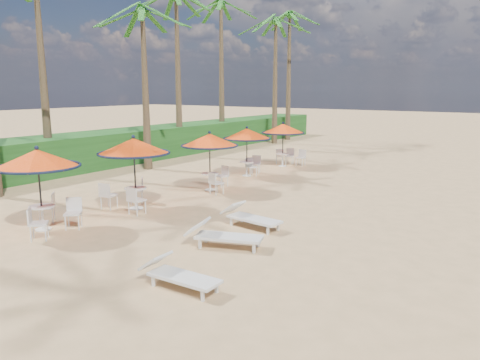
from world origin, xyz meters
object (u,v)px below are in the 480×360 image
object	(u,v)px
lounger_mid	(221,234)
lounger_far	(249,216)
station_1	(133,155)
station_0	(40,169)
station_4	(284,134)
lounger_near	(177,273)
station_3	(248,138)
station_2	(211,145)

from	to	relation	value
lounger_mid	lounger_far	size ratio (longest dim) A/B	1.05
station_1	lounger_far	bearing A→B (deg)	5.58
lounger_mid	station_0	bearing A→B (deg)	177.81
station_4	lounger_mid	distance (m)	13.55
lounger_near	lounger_far	size ratio (longest dim) A/B	0.92
station_3	lounger_far	world-z (taller)	station_3
lounger_near	station_3	bearing A→B (deg)	115.44
station_4	lounger_mid	size ratio (longest dim) A/B	1.11
lounger_mid	lounger_far	xyz separation A→B (m)	(-0.41, 1.95, -0.01)
station_4	lounger_far	bearing A→B (deg)	-66.02
station_4	lounger_far	xyz separation A→B (m)	(4.68, -10.53, -1.42)
station_3	station_4	xyz separation A→B (m)	(0.05, 3.48, -0.07)
station_2	station_4	distance (m)	7.08
station_1	lounger_far	xyz separation A→B (m)	(4.52, 0.44, -1.57)
lounger_far	station_1	bearing A→B (deg)	-168.51
station_1	station_3	size ratio (longest dim) A/B	1.09
station_0	lounger_far	xyz separation A→B (m)	(4.88, 3.71, -1.52)
station_3	lounger_near	xyz separation A→B (m)	(5.91, -11.60, -1.51)
station_2	lounger_far	size ratio (longest dim) A/B	1.19
station_2	station_3	bearing A→B (deg)	98.95
station_0	station_2	distance (m)	7.21
station_0	lounger_mid	xyz separation A→B (m)	(5.29, 1.76, -1.51)
station_1	lounger_mid	world-z (taller)	station_1
lounger_near	station_2	bearing A→B (deg)	122.12
station_3	lounger_near	bearing A→B (deg)	-63.02
station_3	station_4	bearing A→B (deg)	89.22
station_2	lounger_far	distance (m)	5.63
station_1	lounger_mid	bearing A→B (deg)	-17.07
station_0	station_1	xyz separation A→B (m)	(0.37, 3.27, 0.05)
station_3	lounger_far	distance (m)	8.62
station_1	lounger_far	distance (m)	4.80
station_2	station_3	size ratio (longest dim) A/B	1.03
lounger_near	lounger_mid	bearing A→B (deg)	104.97
station_0	station_3	xyz separation A→B (m)	(0.15, 10.75, -0.03)
station_4	lounger_far	world-z (taller)	station_4
station_3	station_4	world-z (taller)	station_4
lounger_mid	lounger_far	distance (m)	1.99
station_1	lounger_far	size ratio (longest dim) A/B	1.26
station_0	lounger_far	world-z (taller)	station_0
lounger_mid	station_2	bearing A→B (deg)	109.61
lounger_near	lounger_far	bearing A→B (deg)	102.94
station_1	lounger_mid	distance (m)	5.38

